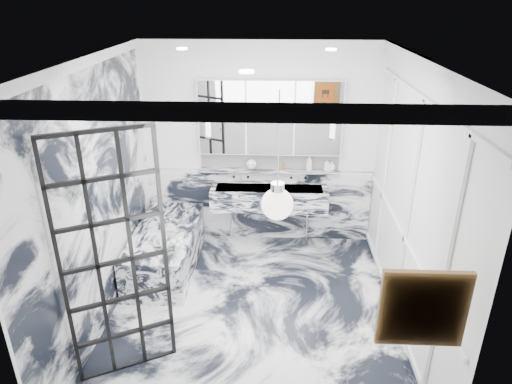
# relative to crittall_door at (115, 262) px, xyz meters

# --- Properties ---
(floor) EXTENTS (3.60, 3.60, 0.00)m
(floor) POSITION_rel_crittall_door_xyz_m (1.15, 0.85, -1.18)
(floor) COLOR silver
(floor) RESTS_ON ground
(ceiling) EXTENTS (3.60, 3.60, 0.00)m
(ceiling) POSITION_rel_crittall_door_xyz_m (1.15, 0.85, 1.62)
(ceiling) COLOR white
(ceiling) RESTS_ON wall_back
(wall_back) EXTENTS (3.60, 0.00, 3.60)m
(wall_back) POSITION_rel_crittall_door_xyz_m (1.15, 2.65, 0.22)
(wall_back) COLOR white
(wall_back) RESTS_ON floor
(wall_front) EXTENTS (3.60, 0.00, 3.60)m
(wall_front) POSITION_rel_crittall_door_xyz_m (1.15, -0.95, 0.22)
(wall_front) COLOR white
(wall_front) RESTS_ON floor
(wall_left) EXTENTS (0.00, 3.60, 3.60)m
(wall_left) POSITION_rel_crittall_door_xyz_m (-0.45, 0.85, 0.22)
(wall_left) COLOR white
(wall_left) RESTS_ON floor
(wall_right) EXTENTS (0.00, 3.60, 3.60)m
(wall_right) POSITION_rel_crittall_door_xyz_m (2.75, 0.85, 0.22)
(wall_right) COLOR white
(wall_right) RESTS_ON floor
(marble_clad_back) EXTENTS (3.18, 0.05, 1.05)m
(marble_clad_back) POSITION_rel_crittall_door_xyz_m (1.15, 2.63, -0.66)
(marble_clad_back) COLOR silver
(marble_clad_back) RESTS_ON floor
(marble_clad_left) EXTENTS (0.02, 3.56, 2.68)m
(marble_clad_left) POSITION_rel_crittall_door_xyz_m (-0.44, 0.85, 0.16)
(marble_clad_left) COLOR silver
(marble_clad_left) RESTS_ON floor
(panel_molding) EXTENTS (0.03, 3.40, 2.30)m
(panel_molding) POSITION_rel_crittall_door_xyz_m (2.73, 0.85, 0.12)
(panel_molding) COLOR white
(panel_molding) RESTS_ON floor
(soap_bottle_a) EXTENTS (0.11, 0.11, 0.23)m
(soap_bottle_a) POSITION_rel_crittall_door_xyz_m (1.84, 2.56, 0.02)
(soap_bottle_a) COLOR #8C5919
(soap_bottle_a) RESTS_ON ledge
(soap_bottle_b) EXTENTS (0.08, 0.08, 0.17)m
(soap_bottle_b) POSITION_rel_crittall_door_xyz_m (2.08, 2.56, -0.01)
(soap_bottle_b) COLOR #4C4C51
(soap_bottle_b) RESTS_ON ledge
(soap_bottle_c) EXTENTS (0.14, 0.14, 0.13)m
(soap_bottle_c) POSITION_rel_crittall_door_xyz_m (2.15, 2.56, -0.03)
(soap_bottle_c) COLOR silver
(soap_bottle_c) RESTS_ON ledge
(face_pot) EXTENTS (0.14, 0.14, 0.14)m
(face_pot) POSITION_rel_crittall_door_xyz_m (1.05, 2.56, -0.02)
(face_pot) COLOR white
(face_pot) RESTS_ON ledge
(amber_bottle) EXTENTS (0.04, 0.04, 0.10)m
(amber_bottle) POSITION_rel_crittall_door_xyz_m (1.48, 2.56, -0.04)
(amber_bottle) COLOR #8C5919
(amber_bottle) RESTS_ON ledge
(flower_vase) EXTENTS (0.07, 0.07, 0.12)m
(flower_vase) POSITION_rel_crittall_door_xyz_m (0.28, 1.11, -0.57)
(flower_vase) COLOR silver
(flower_vase) RESTS_ON bathtub
(crittall_door) EXTENTS (0.80, 0.43, 2.37)m
(crittall_door) POSITION_rel_crittall_door_xyz_m (0.00, 0.00, 0.00)
(crittall_door) COLOR black
(crittall_door) RESTS_ON floor
(artwork) EXTENTS (0.47, 0.04, 0.47)m
(artwork) POSITION_rel_crittall_door_xyz_m (2.35, -0.91, 0.30)
(artwork) COLOR #C13F13
(artwork) RESTS_ON wall_front
(pendant_light) EXTENTS (0.24, 0.24, 0.24)m
(pendant_light) POSITION_rel_crittall_door_xyz_m (1.40, -0.28, 0.72)
(pendant_light) COLOR white
(pendant_light) RESTS_ON ceiling
(trough_sink) EXTENTS (1.60, 0.45, 0.30)m
(trough_sink) POSITION_rel_crittall_door_xyz_m (1.30, 2.41, -0.45)
(trough_sink) COLOR silver
(trough_sink) RESTS_ON wall_back
(ledge) EXTENTS (1.90, 0.14, 0.04)m
(ledge) POSITION_rel_crittall_door_xyz_m (1.30, 2.57, -0.11)
(ledge) COLOR silver
(ledge) RESTS_ON wall_back
(subway_tile) EXTENTS (1.90, 0.03, 0.23)m
(subway_tile) POSITION_rel_crittall_door_xyz_m (1.30, 2.63, 0.02)
(subway_tile) COLOR white
(subway_tile) RESTS_ON wall_back
(mirror_cabinet) EXTENTS (1.90, 0.16, 1.00)m
(mirror_cabinet) POSITION_rel_crittall_door_xyz_m (1.30, 2.58, 0.64)
(mirror_cabinet) COLOR white
(mirror_cabinet) RESTS_ON wall_back
(sconce_left) EXTENTS (0.07, 0.07, 0.40)m
(sconce_left) POSITION_rel_crittall_door_xyz_m (0.48, 2.48, 0.60)
(sconce_left) COLOR white
(sconce_left) RESTS_ON mirror_cabinet
(sconce_right) EXTENTS (0.07, 0.07, 0.40)m
(sconce_right) POSITION_rel_crittall_door_xyz_m (2.12, 2.48, 0.60)
(sconce_right) COLOR white
(sconce_right) RESTS_ON mirror_cabinet
(bathtub) EXTENTS (0.75, 1.65, 0.55)m
(bathtub) POSITION_rel_crittall_door_xyz_m (-0.03, 1.75, -0.91)
(bathtub) COLOR silver
(bathtub) RESTS_ON floor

